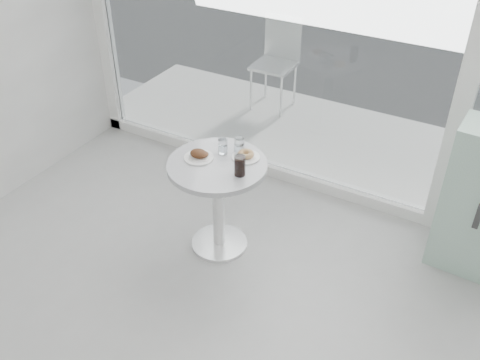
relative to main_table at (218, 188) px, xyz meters
The scene contains 9 objects.
storefront 1.70m from the main_table, 62.44° to the left, with size 5.00×0.14×3.00m.
main_table is the anchor object (origin of this frame).
patio_deck 2.03m from the main_table, 75.26° to the left, with size 5.60×1.60×0.05m, color white.
patio_chair 2.41m from the main_table, 105.76° to the left, with size 0.43×0.43×0.99m.
plate_fritter 0.28m from the main_table, behind, with size 0.22×0.22×0.07m.
plate_donut 0.32m from the main_table, 48.43° to the left, with size 0.20×0.20×0.05m.
water_tumbler_a 0.30m from the main_table, 104.02° to the left, with size 0.07×0.07×0.11m.
water_tumbler_b 0.35m from the main_table, 72.29° to the left, with size 0.07×0.07×0.12m.
cola_glass 0.36m from the main_table, 12.10° to the right, with size 0.08×0.08×0.15m.
Camera 1 is at (1.20, -0.78, 2.85)m, focal length 40.00 mm.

